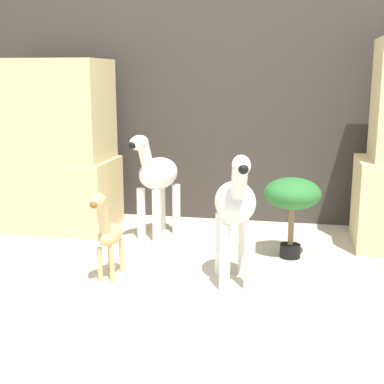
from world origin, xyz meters
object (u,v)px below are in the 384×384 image
zebra_right (236,208)px  giraffe_figurine (107,230)px  potted_palm_front (292,197)px  zebra_left (157,178)px

zebra_right → giraffe_figurine: bearing=-173.9°
zebra_right → potted_palm_front: size_ratio=1.46×
giraffe_figurine → potted_palm_front: (0.94, 0.54, 0.10)m
zebra_right → zebra_left: same height
zebra_right → potted_palm_front: (0.28, 0.47, -0.03)m
zebra_right → potted_palm_front: 0.54m
zebra_right → giraffe_figurine: size_ratio=1.42×
zebra_left → giraffe_figurine: (-0.06, -0.78, -0.13)m
potted_palm_front → giraffe_figurine: bearing=-150.3°
zebra_right → giraffe_figurine: 0.68m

